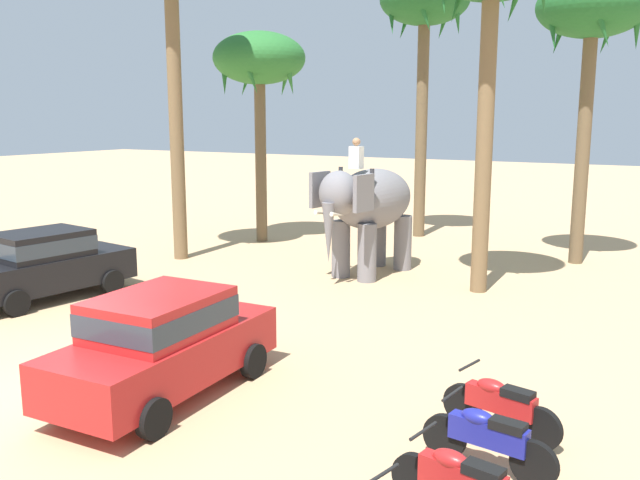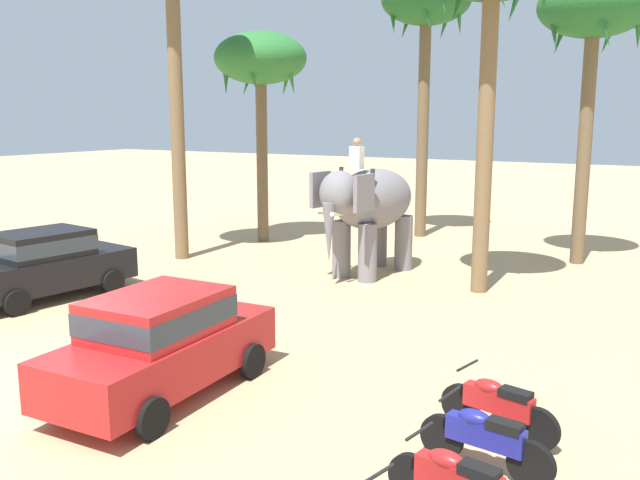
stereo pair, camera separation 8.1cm
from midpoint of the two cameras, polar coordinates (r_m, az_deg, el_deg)
name	(u,v)px [view 1 (the left image)]	position (r m, az deg, el deg)	size (l,w,h in m)	color
ground_plane	(75,390)	(12.15, -20.08, -11.78)	(120.00, 120.00, 0.00)	tan
car_sedan_foreground	(163,341)	(11.20, -13.29, -8.24)	(2.00, 4.16, 1.70)	red
car_parked_far_side	(45,262)	(17.95, -22.29, -1.72)	(2.32, 4.30, 1.70)	black
elephant_with_mahout	(368,205)	(19.02, 3.96, 2.93)	(2.08, 3.98, 3.88)	slate
motorcycle_fourth_in_row	(488,438)	(9.13, 13.69, -15.87)	(1.80, 0.55, 0.94)	black
motorcycle_far_in_row	(500,405)	(10.09, 14.70, -13.27)	(1.78, 0.63, 0.94)	black
palm_tree_behind_elephant	(259,64)	(24.23, -5.23, 14.58)	(3.20, 3.20, 7.32)	brown
palm_tree_near_hut	(425,9)	(25.65, 8.71, 18.68)	(3.20, 3.20, 9.43)	brown
palm_tree_far_back	(592,15)	(22.01, 21.85, 17.15)	(3.20, 3.20, 8.47)	brown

